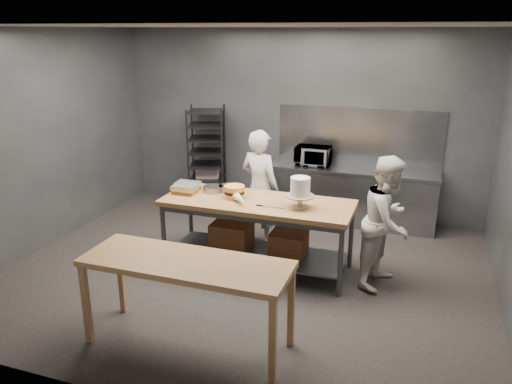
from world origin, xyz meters
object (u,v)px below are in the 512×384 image
Objects in this scene: chef_right at (387,222)px; frosted_cake_stand at (300,189)px; speed_rack at (207,160)px; work_table at (256,226)px; chef_behind at (260,188)px; near_counter at (186,269)px; layer_cake at (234,192)px; microwave at (313,156)px.

chef_right is 4.21× the size of frosted_cake_stand.
frosted_cake_stand is at bearing -43.19° from speed_rack.
work_table is at bearing 170.78° from frosted_cake_stand.
chef_behind is at bearing 105.68° from work_table.
work_table is 1.20× the size of near_counter.
frosted_cake_stand is 1.46× the size of layer_cake.
microwave is (0.48, 1.23, 0.22)m from chef_behind.
chef_behind is at bearing 93.10° from near_counter.
chef_right is (1.68, 1.91, -0.01)m from near_counter.
near_counter is 2.57m from chef_behind.
chef_behind is (1.34, -1.15, -0.02)m from speed_rack.
speed_rack is 2.94m from frosted_cake_stand.
near_counter is at bearing -92.34° from work_table.
near_counter is 3.82m from microwave.
near_counter is 1.20× the size of chef_behind.
layer_cake is at bearing 110.59° from chef_right.
work_table is 2.47m from speed_rack.
microwave is 2.11m from frosted_cake_stand.
work_table is 6.32× the size of frosted_cake_stand.
speed_rack reaches higher than chef_right.
frosted_cake_stand reaches higher than near_counter.
speed_rack is at bearing 77.78° from chef_right.
near_counter is 5.27× the size of frosted_cake_stand.
work_table is 0.52m from layer_cake.
microwave is 2.07m from layer_cake.
near_counter is at bearing -110.96° from frosted_cake_stand.
frosted_cake_stand reaches higher than layer_cake.
microwave is at bearing -93.89° from chef_behind.
near_counter is 1.83m from layer_cake.
speed_rack reaches higher than near_counter.
near_counter is 1.14× the size of speed_rack.
speed_rack is 1.10× the size of chef_right.
layer_cake is at bearing 101.13° from chef_behind.
speed_rack reaches higher than frosted_cake_stand.
speed_rack is at bearing -177.48° from microwave.
chef_behind is 0.78m from layer_cake.
chef_behind is at bearing 87.62° from chef_right.
near_counter is at bearing 110.44° from chef_behind.
speed_rack is 3.64m from chef_right.
layer_cake reaches higher than near_counter.
layer_cake is at bearing -105.73° from microwave.
chef_behind reaches higher than work_table.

